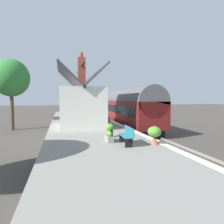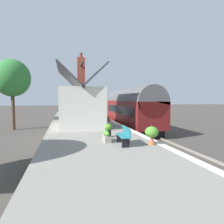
# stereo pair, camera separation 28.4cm
# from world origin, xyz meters

# --- Properties ---
(ground_plane) EXTENTS (160.00, 160.00, 0.00)m
(ground_plane) POSITION_xyz_m (0.00, 0.00, 0.00)
(ground_plane) COLOR #423D38
(platform) EXTENTS (32.00, 5.97, 0.99)m
(platform) POSITION_xyz_m (0.00, 3.98, 0.49)
(platform) COLOR gray
(platform) RESTS_ON ground
(platform_edge_coping) EXTENTS (32.00, 0.36, 0.02)m
(platform_edge_coping) POSITION_xyz_m (0.00, 1.18, 1.00)
(platform_edge_coping) COLOR beige
(platform_edge_coping) RESTS_ON platform
(rail_near) EXTENTS (52.00, 0.08, 0.14)m
(rail_near) POSITION_xyz_m (0.00, -1.62, 0.07)
(rail_near) COLOR gray
(rail_near) RESTS_ON ground
(rail_far) EXTENTS (52.00, 0.08, 0.14)m
(rail_far) POSITION_xyz_m (0.00, -0.18, 0.07)
(rail_far) COLOR gray
(rail_far) RESTS_ON ground
(train) EXTENTS (10.92, 2.73, 4.32)m
(train) POSITION_xyz_m (0.95, -0.90, 2.22)
(train) COLOR black
(train) RESTS_ON ground
(station_building) EXTENTS (5.94, 3.54, 5.67)m
(station_building) POSITION_xyz_m (-2.04, 4.50, 2.69)
(station_building) COLOR silver
(station_building) RESTS_ON platform
(bench_near_building) EXTENTS (1.42, 0.50, 0.88)m
(bench_near_building) POSITION_xyz_m (-9.25, 2.97, 1.46)
(bench_near_building) COLOR #26727F
(bench_near_building) RESTS_ON platform
(bench_by_lamp) EXTENTS (1.42, 0.50, 0.88)m
(bench_by_lamp) POSITION_xyz_m (10.25, 2.81, 1.46)
(bench_by_lamp) COLOR #26727F
(bench_by_lamp) RESTS_ON platform
(bench_mid_platform) EXTENTS (1.40, 0.44, 0.88)m
(bench_mid_platform) POSITION_xyz_m (4.02, 2.88, 1.46)
(bench_mid_platform) COLOR #26727F
(bench_mid_platform) RESTS_ON platform
(planter_under_sign) EXTENTS (0.51, 0.51, 0.79)m
(planter_under_sign) POSITION_xyz_m (4.09, 4.62, 1.39)
(planter_under_sign) COLOR gray
(planter_under_sign) RESTS_ON platform
(planter_edge_near) EXTENTS (0.49, 0.49, 0.80)m
(planter_edge_near) POSITION_xyz_m (8.66, 4.25, 1.43)
(planter_edge_near) COLOR teal
(planter_edge_near) RESTS_ON platform
(planter_by_door) EXTENTS (0.94, 0.32, 0.57)m
(planter_by_door) POSITION_xyz_m (-8.29, 3.65, 1.26)
(planter_by_door) COLOR gray
(planter_by_door) RESTS_ON platform
(planter_edge_far) EXTENTS (0.66, 0.66, 0.98)m
(planter_edge_far) POSITION_xyz_m (-9.49, 1.64, 1.50)
(planter_edge_far) COLOR #9E5138
(planter_edge_far) RESTS_ON platform
(planter_bench_right) EXTENTS (0.46, 0.46, 0.78)m
(planter_bench_right) POSITION_xyz_m (-7.16, 3.30, 1.43)
(planter_bench_right) COLOR black
(planter_bench_right) RESTS_ON platform
(planter_bench_left) EXTENTS (1.06, 0.32, 0.56)m
(planter_bench_left) POSITION_xyz_m (0.76, 1.65, 1.26)
(planter_bench_left) COLOR #9E5138
(planter_bench_left) RESTS_ON platform
(planter_corner_building) EXTENTS (0.52, 0.52, 0.74)m
(planter_corner_building) POSITION_xyz_m (5.99, 2.26, 1.41)
(planter_corner_building) COLOR #9E5138
(planter_corner_building) RESTS_ON platform
(lamp_post_platform) EXTENTS (0.32, 0.50, 3.69)m
(lamp_post_platform) POSITION_xyz_m (7.53, 2.01, 3.56)
(lamp_post_platform) COLOR black
(lamp_post_platform) RESTS_ON platform
(station_sign_board) EXTENTS (0.96, 0.06, 1.57)m
(station_sign_board) POSITION_xyz_m (7.62, 1.90, 2.18)
(station_sign_board) COLOR black
(station_sign_board) RESTS_ON platform
(tree_far_right) EXTENTS (3.97, 3.62, 7.22)m
(tree_far_right) POSITION_xyz_m (3.91, 10.93, 5.30)
(tree_far_right) COLOR #4C3828
(tree_far_right) RESTS_ON ground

